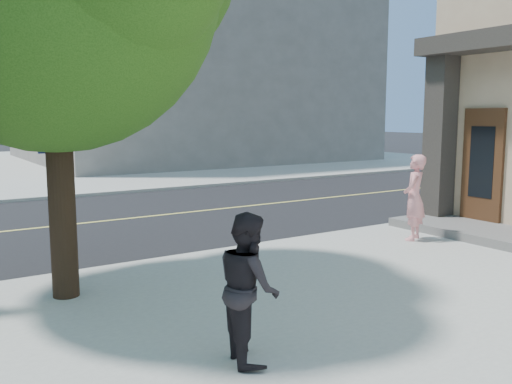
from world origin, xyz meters
TOP-DOWN VIEW (x-y plane):
  - sidewalk_ne at (13.50, 21.50)m, footprint 29.00×25.00m
  - filler_ne at (14.00, 22.00)m, footprint 18.00×16.00m
  - man_on_phone at (7.72, -1.51)m, footprint 0.76×0.68m
  - pedestrian at (1.90, -4.40)m, footprint 0.77×0.89m

SIDE VIEW (x-z plane):
  - sidewalk_ne at x=13.50m, z-range 0.00..0.12m
  - pedestrian at x=1.90m, z-range 0.12..1.68m
  - man_on_phone at x=7.72m, z-range 0.12..1.88m
  - filler_ne at x=14.00m, z-range 0.12..14.12m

